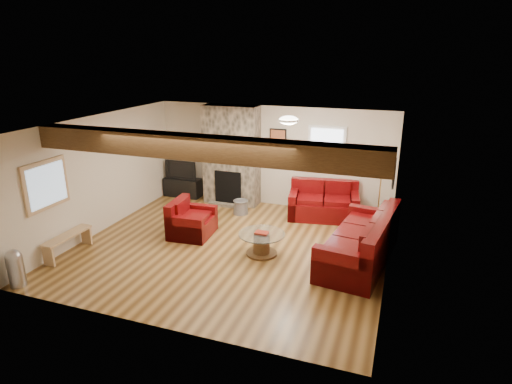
% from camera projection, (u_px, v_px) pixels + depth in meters
% --- Properties ---
extents(room, '(8.00, 8.00, 8.00)m').
position_uv_depth(room, '(229.00, 188.00, 8.20)').
color(room, brown).
rests_on(room, ground).
extents(floor, '(6.00, 6.00, 0.00)m').
position_uv_depth(floor, '(231.00, 247.00, 8.59)').
color(floor, brown).
rests_on(floor, ground).
extents(oak_beam, '(6.00, 0.36, 0.38)m').
position_uv_depth(oak_beam, '(197.00, 147.00, 6.74)').
color(oak_beam, '#352110').
rests_on(oak_beam, room).
extents(chimney_breast, '(1.40, 0.67, 2.50)m').
position_uv_depth(chimney_breast, '(231.00, 157.00, 10.75)').
color(chimney_breast, '#37332A').
rests_on(chimney_breast, floor).
extents(back_window, '(0.90, 0.08, 1.10)m').
position_uv_depth(back_window, '(326.00, 149.00, 10.10)').
color(back_window, white).
rests_on(back_window, room).
extents(hatch_window, '(0.08, 1.00, 0.90)m').
position_uv_depth(hatch_window, '(46.00, 185.00, 7.73)').
color(hatch_window, tan).
rests_on(hatch_window, room).
extents(ceiling_dome, '(0.40, 0.40, 0.18)m').
position_uv_depth(ceiling_dome, '(289.00, 122.00, 8.34)').
color(ceiling_dome, white).
rests_on(ceiling_dome, room).
extents(artwork_back, '(0.42, 0.06, 0.52)m').
position_uv_depth(artwork_back, '(278.00, 139.00, 10.43)').
color(artwork_back, black).
rests_on(artwork_back, room).
extents(artwork_right, '(0.06, 0.55, 0.42)m').
position_uv_depth(artwork_right, '(394.00, 173.00, 7.37)').
color(artwork_right, black).
rests_on(artwork_right, room).
extents(sofa_three, '(1.33, 2.54, 0.94)m').
position_uv_depth(sofa_three, '(360.00, 238.00, 7.90)').
color(sofa_three, '#470509').
rests_on(sofa_three, floor).
extents(loveseat, '(1.73, 1.17, 0.85)m').
position_uv_depth(loveseat, '(324.00, 201.00, 10.00)').
color(loveseat, '#470509').
rests_on(loveseat, floor).
extents(armchair_red, '(0.89, 1.00, 0.76)m').
position_uv_depth(armchair_red, '(192.00, 218.00, 9.06)').
color(armchair_red, '#470509').
rests_on(armchair_red, floor).
extents(coffee_table, '(0.90, 0.90, 0.47)m').
position_uv_depth(coffee_table, '(262.00, 244.00, 8.23)').
color(coffee_table, '#402814').
rests_on(coffee_table, floor).
extents(tv_cabinet, '(1.00, 0.40, 0.50)m').
position_uv_depth(tv_cabinet, '(183.00, 187.00, 11.55)').
color(tv_cabinet, black).
rests_on(tv_cabinet, floor).
extents(television, '(0.88, 0.12, 0.51)m').
position_uv_depth(television, '(182.00, 169.00, 11.39)').
color(television, black).
rests_on(television, tv_cabinet).
extents(floor_lamp, '(0.40, 0.40, 1.56)m').
position_uv_depth(floor_lamp, '(382.00, 172.00, 8.96)').
color(floor_lamp, '#AB9247').
rests_on(floor_lamp, floor).
extents(pine_bench, '(0.26, 1.09, 0.41)m').
position_uv_depth(pine_bench, '(68.00, 245.00, 8.24)').
color(pine_bench, tan).
rests_on(pine_bench, floor).
extents(pedal_bin, '(0.30, 0.30, 0.66)m').
position_uv_depth(pedal_bin, '(16.00, 268.00, 7.09)').
color(pedal_bin, '#A1A1A6').
rests_on(pedal_bin, floor).
extents(coal_bucket, '(0.37, 0.37, 0.35)m').
position_uv_depth(coal_bucket, '(241.00, 207.00, 10.32)').
color(coal_bucket, gray).
rests_on(coal_bucket, floor).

